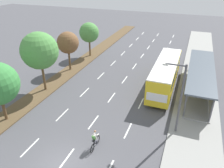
{
  "coord_description": "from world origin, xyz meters",
  "views": [
    {
      "loc": [
        7.73,
        -9.72,
        13.08
      ],
      "look_at": [
        -0.34,
        11.57,
        1.2
      ],
      "focal_mm": 34.97,
      "sensor_mm": 36.0,
      "label": 1
    }
  ],
  "objects_px": {
    "cyclist": "(95,140)",
    "median_tree_third": "(68,43)",
    "median_tree_fourth": "(89,33)",
    "streetlight": "(179,95)",
    "bus": "(165,72)",
    "bus_shelter": "(203,78)",
    "median_tree_second": "(40,51)"
  },
  "relations": [
    {
      "from": "median_tree_second",
      "to": "median_tree_fourth",
      "type": "relative_size",
      "value": 1.27
    },
    {
      "from": "bus_shelter",
      "to": "median_tree_fourth",
      "type": "distance_m",
      "value": 19.18
    },
    {
      "from": "cyclist",
      "to": "median_tree_third",
      "type": "height_order",
      "value": "median_tree_third"
    },
    {
      "from": "cyclist",
      "to": "median_tree_second",
      "type": "xyz_separation_m",
      "value": [
        -9.8,
        6.8,
        4.26
      ]
    },
    {
      "from": "median_tree_fourth",
      "to": "cyclist",
      "type": "bearing_deg",
      "value": -63.11
    },
    {
      "from": "bus_shelter",
      "to": "bus",
      "type": "distance_m",
      "value": 4.31
    },
    {
      "from": "bus_shelter",
      "to": "median_tree_second",
      "type": "bearing_deg",
      "value": -160.39
    },
    {
      "from": "bus_shelter",
      "to": "median_tree_fourth",
      "type": "height_order",
      "value": "median_tree_fourth"
    },
    {
      "from": "median_tree_second",
      "to": "median_tree_fourth",
      "type": "height_order",
      "value": "median_tree_second"
    },
    {
      "from": "bus",
      "to": "median_tree_second",
      "type": "height_order",
      "value": "median_tree_second"
    },
    {
      "from": "median_tree_third",
      "to": "median_tree_fourth",
      "type": "xyz_separation_m",
      "value": [
        0.13,
        6.42,
        -0.08
      ]
    },
    {
      "from": "cyclist",
      "to": "median_tree_second",
      "type": "relative_size",
      "value": 0.26
    },
    {
      "from": "bus",
      "to": "median_tree_second",
      "type": "relative_size",
      "value": 1.6
    },
    {
      "from": "bus",
      "to": "median_tree_fourth",
      "type": "distance_m",
      "value": 15.43
    },
    {
      "from": "median_tree_second",
      "to": "median_tree_fourth",
      "type": "xyz_separation_m",
      "value": [
        -0.15,
        12.84,
        -1.01
      ]
    },
    {
      "from": "median_tree_fourth",
      "to": "streetlight",
      "type": "relative_size",
      "value": 0.85
    },
    {
      "from": "bus",
      "to": "cyclist",
      "type": "distance_m",
      "value": 13.26
    },
    {
      "from": "cyclist",
      "to": "median_tree_fourth",
      "type": "xyz_separation_m",
      "value": [
        -9.96,
        19.64,
        3.26
      ]
    },
    {
      "from": "median_tree_second",
      "to": "streetlight",
      "type": "xyz_separation_m",
      "value": [
        15.64,
        -2.44,
        -1.16
      ]
    },
    {
      "from": "bus",
      "to": "cyclist",
      "type": "height_order",
      "value": "bus"
    },
    {
      "from": "bus_shelter",
      "to": "bus",
      "type": "height_order",
      "value": "bus"
    },
    {
      "from": "median_tree_third",
      "to": "cyclist",
      "type": "bearing_deg",
      "value": -52.65
    },
    {
      "from": "cyclist",
      "to": "median_tree_fourth",
      "type": "relative_size",
      "value": 0.33
    },
    {
      "from": "median_tree_third",
      "to": "median_tree_fourth",
      "type": "distance_m",
      "value": 6.42
    },
    {
      "from": "cyclist",
      "to": "streetlight",
      "type": "bearing_deg",
      "value": 36.75
    },
    {
      "from": "cyclist",
      "to": "median_tree_second",
      "type": "bearing_deg",
      "value": 145.27
    },
    {
      "from": "median_tree_second",
      "to": "streetlight",
      "type": "height_order",
      "value": "median_tree_second"
    },
    {
      "from": "cyclist",
      "to": "streetlight",
      "type": "height_order",
      "value": "streetlight"
    },
    {
      "from": "cyclist",
      "to": "bus",
      "type": "bearing_deg",
      "value": 73.85
    },
    {
      "from": "streetlight",
      "to": "bus",
      "type": "bearing_deg",
      "value": 104.62
    },
    {
      "from": "bus",
      "to": "median_tree_third",
      "type": "height_order",
      "value": "median_tree_third"
    },
    {
      "from": "streetlight",
      "to": "median_tree_fourth",
      "type": "bearing_deg",
      "value": 135.96
    }
  ]
}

